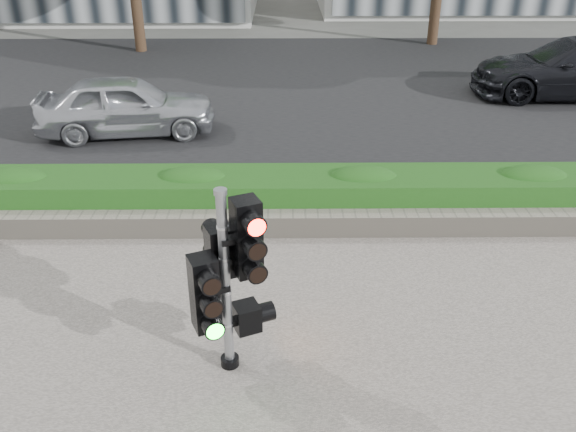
{
  "coord_description": "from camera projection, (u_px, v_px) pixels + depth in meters",
  "views": [
    {
      "loc": [
        0.22,
        -6.23,
        4.59
      ],
      "look_at": [
        0.29,
        0.6,
        1.01
      ],
      "focal_mm": 38.0,
      "sensor_mm": 36.0,
      "label": 1
    }
  ],
  "objects": [
    {
      "name": "road",
      "position": [
        274.0,
        88.0,
        16.5
      ],
      "size": [
        60.0,
        13.0,
        0.02
      ],
      "primitive_type": "cube",
      "color": "black",
      "rests_on": "ground"
    },
    {
      "name": "ground",
      "position": [
        266.0,
        309.0,
        7.65
      ],
      "size": [
        120.0,
        120.0,
        0.0
      ],
      "primitive_type": "plane",
      "color": "#51514C",
      "rests_on": "ground"
    },
    {
      "name": "traffic_signal",
      "position": [
        227.0,
        272.0,
        6.19
      ],
      "size": [
        0.78,
        0.69,
        2.13
      ],
      "rotation": [
        0.0,
        0.0,
        0.4
      ],
      "color": "black",
      "rests_on": "sidewalk"
    },
    {
      "name": "stone_wall",
      "position": [
        268.0,
        223.0,
        9.24
      ],
      "size": [
        12.0,
        0.32,
        0.34
      ],
      "primitive_type": "cube",
      "color": "gray",
      "rests_on": "sidewalk"
    },
    {
      "name": "car_silver",
      "position": [
        126.0,
        105.0,
        12.98
      ],
      "size": [
        3.89,
        1.97,
        1.27
      ],
      "primitive_type": "imported",
      "rotation": [
        0.0,
        0.0,
        1.7
      ],
      "color": "silver",
      "rests_on": "road"
    },
    {
      "name": "hedge",
      "position": [
        269.0,
        195.0,
        9.74
      ],
      "size": [
        12.0,
        1.0,
        0.68
      ],
      "primitive_type": "cube",
      "color": "#327624",
      "rests_on": "sidewalk"
    },
    {
      "name": "curb",
      "position": [
        270.0,
        196.0,
        10.41
      ],
      "size": [
        60.0,
        0.25,
        0.12
      ],
      "primitive_type": "cube",
      "color": "gray",
      "rests_on": "ground"
    },
    {
      "name": "car_dark",
      "position": [
        575.0,
        68.0,
        15.45
      ],
      "size": [
        5.15,
        2.28,
        1.47
      ],
      "primitive_type": "imported",
      "rotation": [
        0.0,
        0.0,
        -1.62
      ],
      "color": "black",
      "rests_on": "road"
    }
  ]
}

